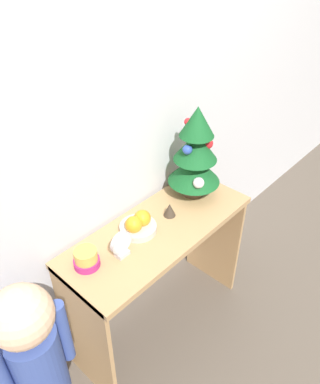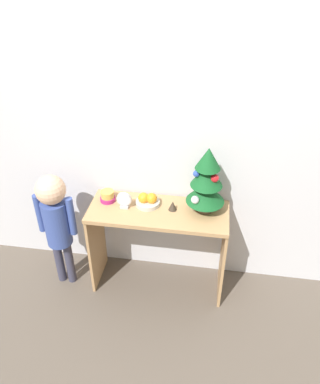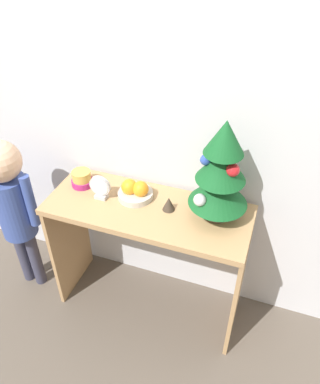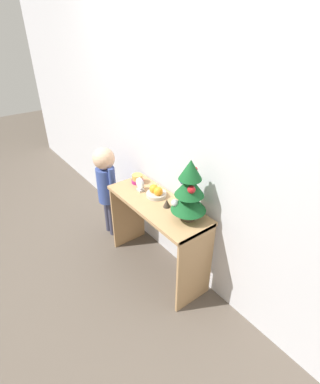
{
  "view_description": "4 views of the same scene",
  "coord_description": "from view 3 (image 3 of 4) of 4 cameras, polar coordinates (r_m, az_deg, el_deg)",
  "views": [
    {
      "loc": [
        -0.97,
        -0.7,
        1.88
      ],
      "look_at": [
        0.05,
        0.23,
        0.88
      ],
      "focal_mm": 35.0,
      "sensor_mm": 36.0,
      "label": 1
    },
    {
      "loc": [
        0.34,
        -1.87,
        2.28
      ],
      "look_at": [
        0.01,
        0.2,
        0.87
      ],
      "focal_mm": 35.0,
      "sensor_mm": 36.0,
      "label": 2
    },
    {
      "loc": [
        0.51,
        -1.06,
        1.86
      ],
      "look_at": [
        0.08,
        0.16,
        0.86
      ],
      "focal_mm": 35.0,
      "sensor_mm": 36.0,
      "label": 3
    },
    {
      "loc": [
        1.65,
        -1.03,
        2.05
      ],
      "look_at": [
        0.06,
        0.17,
        0.86
      ],
      "focal_mm": 28.0,
      "sensor_mm": 36.0,
      "label": 4
    }
  ],
  "objects": [
    {
      "name": "desk_clock",
      "position": [
        1.81,
        -9.11,
        0.66
      ],
      "size": [
        0.11,
        0.04,
        0.13
      ],
      "color": "#B2B2B7",
      "rests_on": "console_table"
    },
    {
      "name": "ground_plane",
      "position": [
        2.2,
        -3.46,
        -20.09
      ],
      "size": [
        12.0,
        12.0,
        0.0
      ],
      "primitive_type": "plane",
      "color": "brown"
    },
    {
      "name": "singing_bowl",
      "position": [
        1.93,
        -11.82,
        1.99
      ],
      "size": [
        0.11,
        0.11,
        0.08
      ],
      "color": "#9E2366",
      "rests_on": "console_table"
    },
    {
      "name": "fruit_bowl",
      "position": [
        1.81,
        -3.81,
        0.1
      ],
      "size": [
        0.17,
        0.17,
        0.1
      ],
      "color": "#B7B2A8",
      "rests_on": "console_table"
    },
    {
      "name": "child_figure",
      "position": [
        2.1,
        -21.71,
        -0.98
      ],
      "size": [
        0.29,
        0.21,
        0.98
      ],
      "color": "#38384C",
      "rests_on": "ground_plane"
    },
    {
      "name": "back_wall",
      "position": [
        1.69,
        0.77,
        16.64
      ],
      "size": [
        7.0,
        0.05,
        2.5
      ],
      "primitive_type": "cube",
      "color": "silver",
      "rests_on": "ground_plane"
    },
    {
      "name": "console_table",
      "position": [
        1.89,
        -1.8,
        -6.54
      ],
      "size": [
        0.98,
        0.39,
        0.72
      ],
      "color": "tan",
      "rests_on": "ground_plane"
    },
    {
      "name": "mini_tree",
      "position": [
        1.6,
        9.25,
        2.85
      ],
      "size": [
        0.27,
        0.27,
        0.48
      ],
      "color": "#4C3828",
      "rests_on": "console_table"
    },
    {
      "name": "figurine",
      "position": [
        1.74,
        1.35,
        -1.78
      ],
      "size": [
        0.06,
        0.06,
        0.07
      ],
      "color": "#382D23",
      "rests_on": "console_table"
    }
  ]
}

